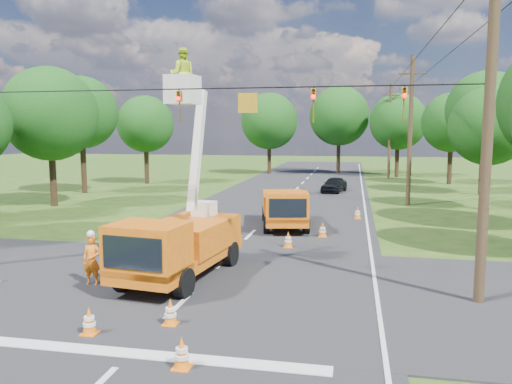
% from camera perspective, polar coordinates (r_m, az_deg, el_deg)
% --- Properties ---
extents(ground, '(140.00, 140.00, 0.00)m').
position_cam_1_polar(ground, '(33.81, 2.80, -1.56)').
color(ground, '#294314').
rests_on(ground, ground).
extents(road_main, '(12.00, 100.00, 0.06)m').
position_cam_1_polar(road_main, '(33.81, 2.80, -1.56)').
color(road_main, black).
rests_on(road_main, ground).
extents(road_cross, '(56.00, 10.00, 0.07)m').
position_cam_1_polar(road_cross, '(16.61, -6.40, -10.57)').
color(road_cross, black).
rests_on(road_cross, ground).
extents(stop_bar, '(9.00, 0.45, 0.02)m').
position_cam_1_polar(stop_bar, '(12.08, -14.20, -17.64)').
color(stop_bar, silver).
rests_on(stop_bar, ground).
extents(edge_line, '(0.12, 90.00, 0.02)m').
position_cam_1_polar(edge_line, '(33.48, 12.33, -1.80)').
color(edge_line, silver).
rests_on(edge_line, ground).
extents(bucket_truck, '(3.03, 6.26, 7.74)m').
position_cam_1_polar(bucket_truck, '(17.03, -8.81, -4.46)').
color(bucket_truck, orange).
rests_on(bucket_truck, ground).
extents(second_truck, '(3.09, 5.85, 2.08)m').
position_cam_1_polar(second_truck, '(25.90, 3.28, -1.74)').
color(second_truck, orange).
rests_on(second_truck, ground).
extents(ground_worker, '(0.62, 0.42, 1.67)m').
position_cam_1_polar(ground_worker, '(17.16, -18.27, -7.41)').
color(ground_worker, orange).
rests_on(ground_worker, ground).
extents(distant_car, '(2.32, 3.96, 1.26)m').
position_cam_1_polar(distant_car, '(41.59, 8.92, 0.84)').
color(distant_car, black).
rests_on(distant_car, ground).
extents(traffic_cone_0, '(0.38, 0.38, 0.71)m').
position_cam_1_polar(traffic_cone_0, '(13.27, -18.53, -13.83)').
color(traffic_cone_0, orange).
rests_on(traffic_cone_0, ground).
extents(traffic_cone_1, '(0.38, 0.38, 0.71)m').
position_cam_1_polar(traffic_cone_1, '(11.09, -8.48, -17.77)').
color(traffic_cone_1, orange).
rests_on(traffic_cone_1, ground).
extents(traffic_cone_2, '(0.38, 0.38, 0.71)m').
position_cam_1_polar(traffic_cone_2, '(21.58, 3.70, -5.46)').
color(traffic_cone_2, orange).
rests_on(traffic_cone_2, ground).
extents(traffic_cone_3, '(0.38, 0.38, 0.71)m').
position_cam_1_polar(traffic_cone_3, '(23.84, 7.62, -4.32)').
color(traffic_cone_3, orange).
rests_on(traffic_cone_3, ground).
extents(traffic_cone_7, '(0.38, 0.38, 0.71)m').
position_cam_1_polar(traffic_cone_7, '(29.11, 11.53, -2.36)').
color(traffic_cone_7, orange).
rests_on(traffic_cone_7, ground).
extents(traffic_cone_8, '(0.38, 0.38, 0.71)m').
position_cam_1_polar(traffic_cone_8, '(13.38, -9.76, -13.39)').
color(traffic_cone_8, orange).
rests_on(traffic_cone_8, ground).
extents(pole_right_near, '(1.80, 0.30, 10.00)m').
position_cam_1_polar(pole_right_near, '(15.54, 25.00, 6.75)').
color(pole_right_near, '#4C3823').
rests_on(pole_right_near, ground).
extents(pole_right_mid, '(1.80, 0.30, 10.00)m').
position_cam_1_polar(pole_right_mid, '(35.29, 17.23, 6.82)').
color(pole_right_mid, '#4C3823').
rests_on(pole_right_mid, ground).
extents(pole_right_far, '(1.80, 0.30, 10.00)m').
position_cam_1_polar(pole_right_far, '(55.22, 15.05, 6.82)').
color(pole_right_far, '#4C3823').
rests_on(pole_right_far, ground).
extents(signal_span, '(18.00, 0.29, 1.07)m').
position_cam_1_polar(signal_span, '(15.34, 1.37, 10.28)').
color(signal_span, black).
rests_on(signal_span, ground).
extents(tree_left_d, '(6.20, 6.20, 9.24)m').
position_cam_1_polar(tree_left_d, '(36.05, -22.48, 8.22)').
color(tree_left_d, '#382616').
rests_on(tree_left_d, ground).
extents(tree_left_e, '(5.80, 5.80, 9.41)m').
position_cam_1_polar(tree_left_e, '(42.96, -19.33, 8.55)').
color(tree_left_e, '#382616').
rests_on(tree_left_e, ground).
extents(tree_left_f, '(5.40, 5.40, 8.40)m').
position_cam_1_polar(tree_left_f, '(49.18, -12.51, 7.58)').
color(tree_left_f, '#382616').
rests_on(tree_left_f, ground).
extents(tree_right_c, '(5.00, 5.00, 7.83)m').
position_cam_1_polar(tree_right_c, '(35.11, 25.11, 6.81)').
color(tree_right_c, '#382616').
rests_on(tree_right_c, ground).
extents(tree_right_d, '(6.00, 6.00, 9.70)m').
position_cam_1_polar(tree_right_d, '(43.29, 24.73, 8.54)').
color(tree_right_d, '#382616').
rests_on(tree_right_d, ground).
extents(tree_right_e, '(5.60, 5.60, 8.63)m').
position_cam_1_polar(tree_right_e, '(50.90, 21.46, 7.38)').
color(tree_right_e, '#382616').
rests_on(tree_right_e, ground).
extents(tree_far_a, '(6.60, 6.60, 9.50)m').
position_cam_1_polar(tree_far_a, '(58.93, 1.54, 8.09)').
color(tree_far_a, '#382616').
rests_on(tree_far_a, ground).
extents(tree_far_b, '(7.00, 7.00, 10.32)m').
position_cam_1_polar(tree_far_b, '(60.15, 9.48, 8.57)').
color(tree_far_b, '#382616').
rests_on(tree_far_b, ground).
extents(tree_far_c, '(6.20, 6.20, 9.18)m').
position_cam_1_polar(tree_far_c, '(57.30, 15.95, 7.74)').
color(tree_far_c, '#382616').
rests_on(tree_far_c, ground).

